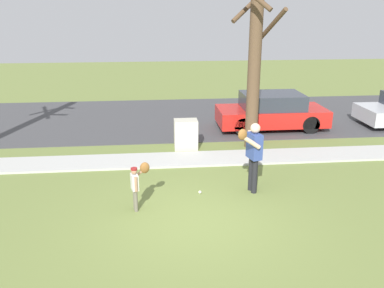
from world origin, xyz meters
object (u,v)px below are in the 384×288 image
(person_child, at_px, (137,181))
(baseball, at_px, (200,192))
(person_adult, at_px, (253,151))
(street_tree_near, at_px, (255,50))
(parked_hatchback_red, at_px, (271,112))
(utility_cabinet, at_px, (186,134))

(person_child, distance_m, baseball, 1.74)
(person_adult, height_order, street_tree_near, street_tree_near)
(parked_hatchback_red, bearing_deg, person_child, 51.42)
(utility_cabinet, relative_size, parked_hatchback_red, 0.24)
(utility_cabinet, height_order, street_tree_near, street_tree_near)
(baseball, xyz_separation_m, utility_cabinet, (-0.07, 3.34, 0.44))
(baseball, height_order, street_tree_near, street_tree_near)
(person_child, bearing_deg, baseball, 9.80)
(person_child, distance_m, parked_hatchback_red, 7.66)
(person_child, xyz_separation_m, street_tree_near, (3.54, 4.02, 2.42))
(baseball, distance_m, parked_hatchback_red, 6.30)
(baseball, distance_m, utility_cabinet, 3.37)
(street_tree_near, bearing_deg, person_child, -131.33)
(person_child, bearing_deg, person_adult, -1.08)
(person_adult, xyz_separation_m, utility_cabinet, (-1.34, 3.36, -0.59))
(street_tree_near, height_order, parked_hatchback_red, street_tree_near)
(utility_cabinet, distance_m, parked_hatchback_red, 3.92)
(person_adult, bearing_deg, utility_cabinet, -82.60)
(street_tree_near, bearing_deg, parked_hatchback_red, 57.79)
(utility_cabinet, bearing_deg, person_adult, -68.27)
(person_adult, height_order, parked_hatchback_red, person_adult)
(person_adult, relative_size, person_child, 1.65)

